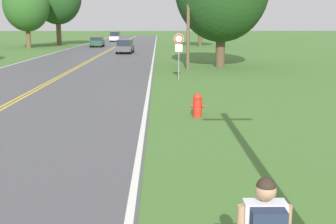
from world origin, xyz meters
The scene contains 8 objects.
fire_hydrant centered at (7.80, 13.25, 0.45)m, with size 0.49×0.33×0.89m.
traffic_sign centered at (7.61, 23.73, 2.10)m, with size 0.60×0.10×2.78m.
utility_pole_midground centered at (8.56, 29.50, 4.31)m, with size 1.80×0.24×8.31m.
tree_behind_sign centered at (-11.84, 58.28, 5.84)m, with size 6.23×6.23×9.45m.
tree_right_cluster centered at (12.64, 62.28, 5.76)m, with size 5.83×5.83×9.13m.
car_dark_grey_hatchback_nearest centered at (2.52, 47.22, 0.84)m, with size 1.93×4.32×1.58m.
car_dark_green_hatchback_approaching centered at (-2.67, 61.06, 0.80)m, with size 1.92×4.12×1.46m.
car_silver_suv_mid_near centered at (-1.86, 79.37, 0.96)m, with size 1.81×4.12×1.86m.
Camera 1 is at (6.39, -1.83, 3.36)m, focal length 45.00 mm.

